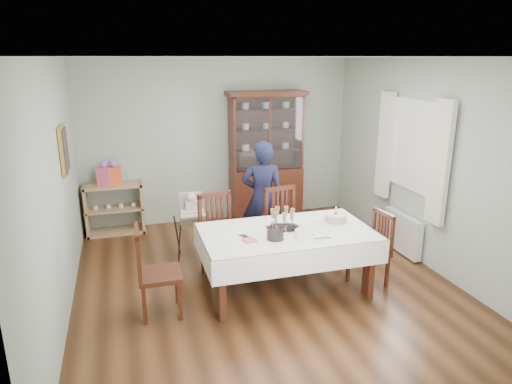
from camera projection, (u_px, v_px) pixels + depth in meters
name	position (u px, v px, depth m)	size (l,w,h in m)	color
floor	(264.00, 282.00, 5.69)	(5.00, 5.00, 0.00)	#593319
room_shell	(251.00, 140.00, 5.70)	(5.00, 5.00, 5.00)	#9EAA99
dining_table	(286.00, 260.00, 5.40)	(2.01, 1.17, 0.76)	#442011
china_cabinet	(266.00, 155.00, 7.65)	(1.30, 0.48, 2.18)	#442011
sideboard	(115.00, 209.00, 7.19)	(0.90, 0.38, 0.80)	tan
picture_frame	(64.00, 150.00, 5.35)	(0.04, 0.48, 0.58)	gold
window	(415.00, 146.00, 6.14)	(0.04, 1.02, 1.22)	white
curtain_left	(440.00, 163.00, 5.58)	(0.07, 0.30, 1.55)	silver
curtain_right	(385.00, 145.00, 6.72)	(0.07, 0.30, 1.55)	silver
radiator	(402.00, 233.00, 6.47)	(0.10, 0.80, 0.55)	white
chair_far_left	(223.00, 253.00, 5.77)	(0.58, 0.58, 1.07)	#442011
chair_far_right	(286.00, 243.00, 6.08)	(0.54, 0.54, 1.05)	#442011
chair_end_left	(159.00, 289.00, 4.92)	(0.46, 0.46, 1.01)	#442011
chair_end_right	(369.00, 263.00, 5.60)	(0.45, 0.45, 0.91)	#442011
woman	(263.00, 198.00, 6.38)	(0.59, 0.39, 1.62)	black
high_chair	(193.00, 233.00, 6.30)	(0.44, 0.44, 0.95)	black
champagne_tray	(283.00, 223.00, 5.34)	(0.40, 0.40, 0.24)	silver
birthday_cake	(336.00, 218.00, 5.54)	(0.30, 0.30, 0.20)	white
plate_stack_dark	(275.00, 235.00, 5.04)	(0.19, 0.19, 0.09)	black
plate_stack_white	(305.00, 234.00, 5.05)	(0.23, 0.23, 0.10)	white
napkin_stack	(250.00, 240.00, 4.99)	(0.13, 0.13, 0.02)	#DF5278
cutlery	(242.00, 237.00, 5.11)	(0.10, 0.14, 0.01)	silver
cake_knife	(318.00, 238.00, 5.05)	(0.31, 0.03, 0.01)	silver
gift_bag_pink	(104.00, 174.00, 6.98)	(0.24, 0.20, 0.39)	#DF5278
gift_bag_orange	(114.00, 173.00, 7.02)	(0.22, 0.15, 0.40)	#E55224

